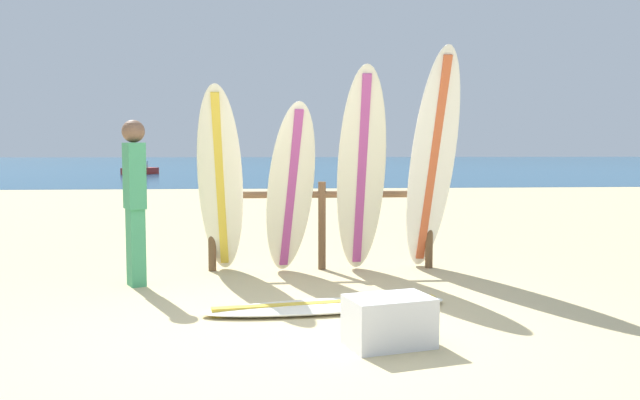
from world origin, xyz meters
TOP-DOWN VIEW (x-y plane):
  - ground_plane at (0.00, 0.00)m, footprint 120.00×120.00m
  - ocean_water at (0.00, 58.00)m, footprint 120.00×80.00m
  - surfboard_rack at (0.50, 2.62)m, footprint 2.67×0.09m
  - surfboard_leaning_far_left at (-0.66, 2.34)m, footprint 0.54×0.88m
  - surfboard_leaning_left at (0.11, 2.19)m, footprint 0.69×0.98m
  - surfboard_leaning_center_left at (0.90, 2.21)m, footprint 0.54×0.95m
  - surfboard_leaning_center at (1.72, 2.28)m, footprint 0.60×1.07m
  - surfboard_lying_on_sand at (0.39, 0.68)m, footprint 2.26×0.87m
  - beachgoer_standing at (-1.50, 1.86)m, footprint 0.28×0.32m
  - small_boat_offshore at (-7.18, 31.12)m, footprint 1.86×1.98m
  - cooler_box at (0.74, -0.39)m, footprint 0.68×0.54m

SIDE VIEW (x-z plane):
  - ground_plane at x=0.00m, z-range 0.00..0.00m
  - ocean_water at x=0.00m, z-range 0.00..0.01m
  - surfboard_lying_on_sand at x=0.39m, z-range -0.01..0.08m
  - cooler_box at x=0.74m, z-range 0.00..0.36m
  - small_boat_offshore at x=-7.18m, z-range -0.10..0.61m
  - surfboard_rack at x=0.50m, z-range 0.15..1.19m
  - beachgoer_standing at x=-1.50m, z-range 0.09..1.81m
  - surfboard_leaning_left at x=0.11m, z-range 0.00..1.93m
  - surfboard_leaning_far_left at x=-0.66m, z-range 0.00..2.12m
  - surfboard_leaning_center_left at x=0.90m, z-range 0.00..2.31m
  - surfboard_leaning_center at x=1.72m, z-range 0.00..2.53m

